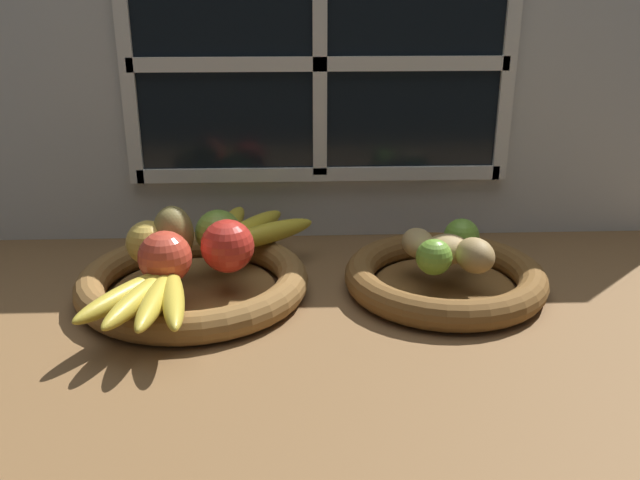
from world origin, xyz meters
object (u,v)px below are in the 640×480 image
Objects in this scene: apple_red_right at (228,246)px; banana_bunch_back at (246,230)px; fruit_bowl_left at (193,282)px; pear_brown at (173,234)px; fruit_bowl_right at (445,278)px; lime_far at (462,236)px; apple_red_front at (165,257)px; potato_oblong at (418,243)px; lime_near at (434,257)px; potato_small at (475,255)px; potato_large at (447,249)px; apple_green_back at (218,233)px; banana_bunch_front at (149,296)px; apple_golden_left at (148,242)px.

apple_red_right is 12.79cm from banana_bunch_back.
fruit_bowl_left is 3.97× the size of pear_brown.
fruit_bowl_right is 5.55× the size of lime_far.
apple_red_front is 1.06× the size of potato_oblong.
pear_brown is at bearing 153.52° from apple_red_right.
banana_bunch_back is 31.44cm from lime_near.
potato_oblong is (-7.12, 6.28, -0.40)cm from potato_small.
fruit_bowl_left is 34.34cm from potato_oblong.
banana_bunch_back is 27.73cm from potato_oblong.
potato_large is at bearing 7.22° from apple_red_front.
banana_bunch_front is (-7.26, -17.73, -2.10)cm from apple_green_back.
banana_bunch_front is 3.52× the size of lime_far.
apple_golden_left is 3.84cm from pear_brown.
banana_bunch_front is (2.77, -14.59, -1.84)cm from apple_golden_left.
apple_golden_left is 47.40cm from lime_far.
lime_near reaches higher than banana_bunch_back.
fruit_bowl_right is at bearing 17.01° from banana_bunch_front.
fruit_bowl_right is at bearing 2.66° from apple_red_right.
fruit_bowl_left is at bearing 73.52° from banana_bunch_front.
apple_green_back is 32.77cm from lime_near.
lime_near is at bearing -173.33° from potato_small.
fruit_bowl_right is at bearing -3.76° from pear_brown.
apple_red_right is 1.18× the size of potato_small.
apple_red_front is 7.82cm from pear_brown.
apple_green_back is at bearing 163.85° from lime_near.
banana_bunch_back is at bearing 160.12° from potato_large.
banana_bunch_back is 3.69× the size of lime_far.
lime_far is (35.36, 5.56, -1.14)cm from apple_red_right.
apple_golden_left is at bearing 163.59° from fruit_bowl_left.
apple_red_right reaches higher than banana_bunch_back.
fruit_bowl_left is 13.82cm from banana_bunch_back.
apple_green_back is at bearing 67.74° from banana_bunch_front.
banana_bunch_front is at bearing -106.48° from fruit_bowl_left.
lime_near is at bearing -123.69° from fruit_bowl_right.
fruit_bowl_right is 4.62× the size of potato_small.
apple_red_front reaches higher than banana_bunch_front.
fruit_bowl_left is 41.36cm from lime_far.
lime_near is (27.60, -15.01, 0.98)cm from banana_bunch_back.
apple_green_back is 0.35× the size of banana_bunch_back.
potato_large is (-3.35, 3.35, -0.32)cm from potato_small.
fruit_bowl_right is 6.61cm from potato_oblong.
apple_golden_left reaches higher than lime_near.
pear_brown reaches higher than apple_green_back.
apple_red_right reaches higher than lime_far.
potato_small reaches higher than potato_oblong.
potato_oblong is at bearing 8.85° from apple_red_right.
apple_red_right reaches higher than potato_oblong.
banana_bunch_front is at bearing -157.49° from potato_oblong.
fruit_bowl_left is at bearing -124.74° from apple_green_back.
lime_far is (5.86, 8.12, 0.11)cm from lime_near.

